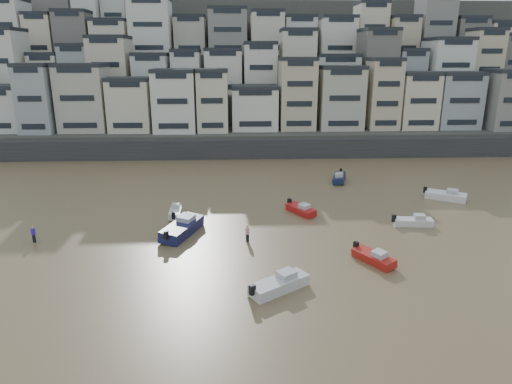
{
  "coord_description": "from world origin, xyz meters",
  "views": [
    {
      "loc": [
        7.6,
        -16.61,
        18.09
      ],
      "look_at": [
        9.73,
        30.0,
        4.0
      ],
      "focal_mm": 32.0,
      "sensor_mm": 36.0,
      "label": 1
    }
  ],
  "objects_px": {
    "boat_c": "(182,226)",
    "person_pink": "(247,234)",
    "boat_i": "(339,177)",
    "boat_e": "(301,208)",
    "boat_g": "(446,194)",
    "boat_b": "(374,256)",
    "person_blue": "(33,234)",
    "boat_a": "(279,282)",
    "boat_f": "(175,211)",
    "boat_d": "(413,220)"
  },
  "relations": [
    {
      "from": "boat_c",
      "to": "person_pink",
      "type": "bearing_deg",
      "value": -87.78
    },
    {
      "from": "boat_i",
      "to": "boat_e",
      "type": "relative_size",
      "value": 1.12
    },
    {
      "from": "boat_g",
      "to": "person_pink",
      "type": "xyz_separation_m",
      "value": [
        -26.08,
        -12.64,
        0.13
      ]
    },
    {
      "from": "boat_b",
      "to": "person_blue",
      "type": "xyz_separation_m",
      "value": [
        -32.69,
        6.2,
        0.23
      ]
    },
    {
      "from": "boat_c",
      "to": "boat_b",
      "type": "height_order",
      "value": "boat_c"
    },
    {
      "from": "boat_a",
      "to": "person_blue",
      "type": "xyz_separation_m",
      "value": [
        -23.66,
        10.91,
        0.1
      ]
    },
    {
      "from": "boat_a",
      "to": "boat_g",
      "type": "distance_m",
      "value": 32.94
    },
    {
      "from": "boat_f",
      "to": "boat_g",
      "type": "height_order",
      "value": "boat_g"
    },
    {
      "from": "person_pink",
      "to": "boat_i",
      "type": "bearing_deg",
      "value": 57.12
    },
    {
      "from": "boat_b",
      "to": "person_pink",
      "type": "bearing_deg",
      "value": -145.97
    },
    {
      "from": "boat_a",
      "to": "person_pink",
      "type": "distance_m",
      "value": 10.33
    },
    {
      "from": "boat_f",
      "to": "boat_i",
      "type": "distance_m",
      "value": 26.42
    },
    {
      "from": "boat_d",
      "to": "boat_g",
      "type": "relative_size",
      "value": 0.83
    },
    {
      "from": "boat_e",
      "to": "boat_b",
      "type": "bearing_deg",
      "value": -11.06
    },
    {
      "from": "boat_c",
      "to": "boat_d",
      "type": "relative_size",
      "value": 1.58
    },
    {
      "from": "boat_a",
      "to": "person_pink",
      "type": "relative_size",
      "value": 3.25
    },
    {
      "from": "boat_d",
      "to": "boat_g",
      "type": "xyz_separation_m",
      "value": [
        7.67,
        8.92,
        0.13
      ]
    },
    {
      "from": "boat_e",
      "to": "boat_b",
      "type": "relative_size",
      "value": 1.0
    },
    {
      "from": "boat_e",
      "to": "boat_f",
      "type": "bearing_deg",
      "value": -120.18
    },
    {
      "from": "boat_c",
      "to": "boat_e",
      "type": "bearing_deg",
      "value": -45.29
    },
    {
      "from": "boat_f",
      "to": "boat_g",
      "type": "relative_size",
      "value": 0.79
    },
    {
      "from": "boat_e",
      "to": "person_blue",
      "type": "height_order",
      "value": "person_blue"
    },
    {
      "from": "boat_f",
      "to": "boat_e",
      "type": "height_order",
      "value": "boat_e"
    },
    {
      "from": "boat_f",
      "to": "boat_g",
      "type": "xyz_separation_m",
      "value": [
        34.32,
        4.46,
        0.16
      ]
    },
    {
      "from": "boat_e",
      "to": "boat_a",
      "type": "distance_m",
      "value": 18.79
    },
    {
      "from": "boat_g",
      "to": "person_pink",
      "type": "distance_m",
      "value": 28.98
    },
    {
      "from": "boat_e",
      "to": "person_pink",
      "type": "bearing_deg",
      "value": -68.82
    },
    {
      "from": "boat_e",
      "to": "person_blue",
      "type": "bearing_deg",
      "value": -105.47
    },
    {
      "from": "boat_i",
      "to": "boat_c",
      "type": "bearing_deg",
      "value": -29.49
    },
    {
      "from": "person_blue",
      "to": "person_pink",
      "type": "height_order",
      "value": "same"
    },
    {
      "from": "person_pink",
      "to": "boat_c",
      "type": "bearing_deg",
      "value": 161.64
    },
    {
      "from": "boat_f",
      "to": "person_pink",
      "type": "xyz_separation_m",
      "value": [
        8.24,
        -8.19,
        0.29
      ]
    },
    {
      "from": "boat_a",
      "to": "person_pink",
      "type": "bearing_deg",
      "value": 67.77
    },
    {
      "from": "boat_a",
      "to": "boat_c",
      "type": "bearing_deg",
      "value": 91.38
    },
    {
      "from": "boat_d",
      "to": "person_pink",
      "type": "relative_size",
      "value": 2.6
    },
    {
      "from": "boat_i",
      "to": "boat_b",
      "type": "relative_size",
      "value": 1.12
    },
    {
      "from": "boat_e",
      "to": "boat_i",
      "type": "bearing_deg",
      "value": 120.63
    },
    {
      "from": "boat_d",
      "to": "boat_f",
      "type": "bearing_deg",
      "value": 176.01
    },
    {
      "from": "boat_a",
      "to": "boat_f",
      "type": "bearing_deg",
      "value": 85.08
    },
    {
      "from": "person_blue",
      "to": "person_pink",
      "type": "distance_m",
      "value": 21.44
    },
    {
      "from": "boat_d",
      "to": "boat_b",
      "type": "distance_m",
      "value": 11.57
    },
    {
      "from": "boat_f",
      "to": "person_blue",
      "type": "relative_size",
      "value": 2.46
    },
    {
      "from": "boat_c",
      "to": "boat_a",
      "type": "bearing_deg",
      "value": -123.27
    },
    {
      "from": "boat_f",
      "to": "boat_a",
      "type": "relative_size",
      "value": 0.76
    },
    {
      "from": "boat_a",
      "to": "boat_g",
      "type": "bearing_deg",
      "value": 8.88
    },
    {
      "from": "boat_d",
      "to": "boat_a",
      "type": "distance_m",
      "value": 21.27
    },
    {
      "from": "boat_f",
      "to": "boat_d",
      "type": "relative_size",
      "value": 0.95
    },
    {
      "from": "boat_a",
      "to": "boat_i",
      "type": "bearing_deg",
      "value": 34.75
    },
    {
      "from": "boat_e",
      "to": "boat_g",
      "type": "xyz_separation_m",
      "value": [
        19.54,
        4.44,
        0.1
      ]
    },
    {
      "from": "boat_a",
      "to": "boat_b",
      "type": "xyz_separation_m",
      "value": [
        9.03,
        4.71,
        -0.13
      ]
    }
  ]
}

